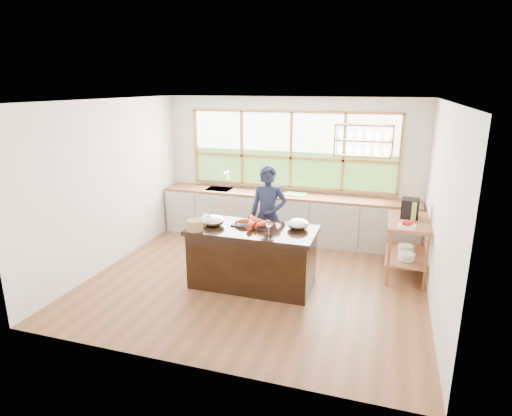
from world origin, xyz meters
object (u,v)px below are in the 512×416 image
at_px(island, 252,257).
at_px(wicker_basket, 195,225).
at_px(cook, 268,216).
at_px(espresso_machine, 410,208).

xyz_separation_m(island, wicker_basket, (-0.76, -0.33, 0.52)).
bearing_deg(island, cook, 90.41).
distance_m(cook, wicker_basket, 1.41).
relative_size(island, wicker_basket, 7.79).
distance_m(espresso_machine, wicker_basket, 3.35).
height_order(espresso_machine, wicker_basket, espresso_machine).
bearing_deg(wicker_basket, cook, 57.74).
height_order(cook, wicker_basket, cook).
bearing_deg(espresso_machine, wicker_basket, -148.10).
bearing_deg(island, wicker_basket, -156.33).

